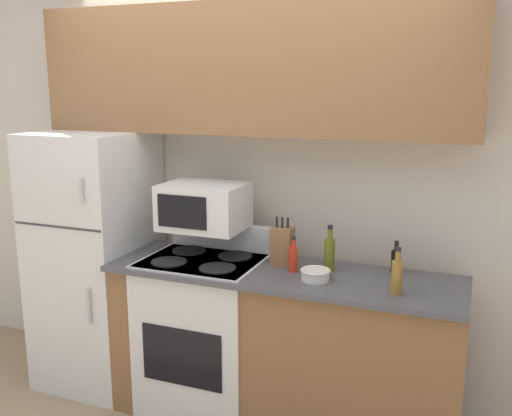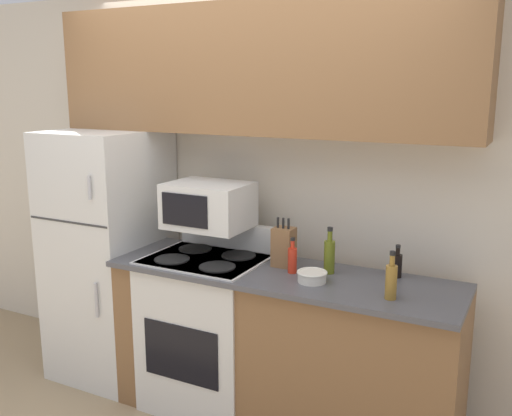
{
  "view_description": "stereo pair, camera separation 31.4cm",
  "coord_description": "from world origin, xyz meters",
  "px_view_note": "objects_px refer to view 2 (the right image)",
  "views": [
    {
      "loc": [
        1.3,
        -2.6,
        1.95
      ],
      "look_at": [
        0.17,
        0.25,
        1.28
      ],
      "focal_mm": 40.0,
      "sensor_mm": 36.0,
      "label": 1
    },
    {
      "loc": [
        1.58,
        -2.47,
        1.95
      ],
      "look_at": [
        0.17,
        0.25,
        1.28
      ],
      "focal_mm": 40.0,
      "sensor_mm": 36.0,
      "label": 2
    }
  ],
  "objects_px": {
    "bottle_vinegar": "(391,280)",
    "bottle_olive_oil": "(329,255)",
    "knife_block": "(284,247)",
    "bottle_hot_sauce": "(292,259)",
    "stove": "(207,329)",
    "refrigerator": "(110,254)",
    "microwave": "(209,205)",
    "bowl": "(312,276)",
    "bottle_soy_sauce": "(397,265)"
  },
  "relations": [
    {
      "from": "bottle_vinegar",
      "to": "bottle_olive_oil",
      "type": "distance_m",
      "value": 0.46
    },
    {
      "from": "bottle_olive_oil",
      "to": "knife_block",
      "type": "bearing_deg",
      "value": -179.67
    },
    {
      "from": "bottle_vinegar",
      "to": "bottle_hot_sauce",
      "type": "distance_m",
      "value": 0.6
    },
    {
      "from": "stove",
      "to": "knife_block",
      "type": "distance_m",
      "value": 0.73
    },
    {
      "from": "refrigerator",
      "to": "microwave",
      "type": "bearing_deg",
      "value": 0.32
    },
    {
      "from": "microwave",
      "to": "bottle_hot_sauce",
      "type": "xyz_separation_m",
      "value": [
        0.58,
        -0.08,
        -0.23
      ]
    },
    {
      "from": "knife_block",
      "to": "bottle_hot_sauce",
      "type": "distance_m",
      "value": 0.13
    },
    {
      "from": "bottle_olive_oil",
      "to": "bottle_hot_sauce",
      "type": "bearing_deg",
      "value": -153.97
    },
    {
      "from": "microwave",
      "to": "bowl",
      "type": "distance_m",
      "value": 0.8
    },
    {
      "from": "bottle_hot_sauce",
      "to": "bottle_soy_sauce",
      "type": "bearing_deg",
      "value": 19.81
    },
    {
      "from": "microwave",
      "to": "bottle_vinegar",
      "type": "xyz_separation_m",
      "value": [
        1.16,
        -0.22,
        -0.22
      ]
    },
    {
      "from": "bowl",
      "to": "refrigerator",
      "type": "bearing_deg",
      "value": 173.97
    },
    {
      "from": "bottle_soy_sauce",
      "to": "bottle_vinegar",
      "type": "distance_m",
      "value": 0.34
    },
    {
      "from": "bottle_hot_sauce",
      "to": "bottle_olive_oil",
      "type": "distance_m",
      "value": 0.2
    },
    {
      "from": "bottle_soy_sauce",
      "to": "bottle_hot_sauce",
      "type": "bearing_deg",
      "value": -160.19
    },
    {
      "from": "bottle_vinegar",
      "to": "bottle_hot_sauce",
      "type": "relative_size",
      "value": 1.2
    },
    {
      "from": "bottle_olive_oil",
      "to": "bottle_soy_sauce",
      "type": "bearing_deg",
      "value": 16.35
    },
    {
      "from": "microwave",
      "to": "knife_block",
      "type": "xyz_separation_m",
      "value": [
        0.49,
        0.01,
        -0.2
      ]
    },
    {
      "from": "microwave",
      "to": "knife_block",
      "type": "bearing_deg",
      "value": 1.37
    },
    {
      "from": "bottle_vinegar",
      "to": "bottle_hot_sauce",
      "type": "height_order",
      "value": "bottle_vinegar"
    },
    {
      "from": "stove",
      "to": "bottle_soy_sauce",
      "type": "bearing_deg",
      "value": 10.59
    },
    {
      "from": "bottle_olive_oil",
      "to": "stove",
      "type": "bearing_deg",
      "value": -172.22
    },
    {
      "from": "bottle_vinegar",
      "to": "microwave",
      "type": "bearing_deg",
      "value": 169.46
    },
    {
      "from": "refrigerator",
      "to": "bottle_vinegar",
      "type": "distance_m",
      "value": 1.98
    },
    {
      "from": "refrigerator",
      "to": "knife_block",
      "type": "relative_size",
      "value": 5.84
    },
    {
      "from": "refrigerator",
      "to": "knife_block",
      "type": "distance_m",
      "value": 1.3
    },
    {
      "from": "microwave",
      "to": "bottle_olive_oil",
      "type": "height_order",
      "value": "microwave"
    },
    {
      "from": "knife_block",
      "to": "bottle_vinegar",
      "type": "height_order",
      "value": "knife_block"
    },
    {
      "from": "microwave",
      "to": "bottle_soy_sauce",
      "type": "relative_size",
      "value": 2.68
    },
    {
      "from": "refrigerator",
      "to": "bottle_hot_sauce",
      "type": "xyz_separation_m",
      "value": [
        1.38,
        -0.07,
        0.18
      ]
    },
    {
      "from": "stove",
      "to": "bottle_vinegar",
      "type": "height_order",
      "value": "bottle_vinegar"
    },
    {
      "from": "bowl",
      "to": "bottle_olive_oil",
      "type": "xyz_separation_m",
      "value": [
        0.03,
        0.18,
        0.07
      ]
    },
    {
      "from": "microwave",
      "to": "knife_block",
      "type": "relative_size",
      "value": 1.69
    },
    {
      "from": "bowl",
      "to": "knife_block",
      "type": "bearing_deg",
      "value": 144.12
    },
    {
      "from": "stove",
      "to": "bottle_soy_sauce",
      "type": "height_order",
      "value": "bottle_soy_sauce"
    },
    {
      "from": "bottle_vinegar",
      "to": "bowl",
      "type": "bearing_deg",
      "value": 173.21
    },
    {
      "from": "refrigerator",
      "to": "bottle_hot_sauce",
      "type": "bearing_deg",
      "value": -2.96
    },
    {
      "from": "bowl",
      "to": "bottle_hot_sauce",
      "type": "xyz_separation_m",
      "value": [
        -0.15,
        0.09,
        0.05
      ]
    },
    {
      "from": "bottle_soy_sauce",
      "to": "bowl",
      "type": "bearing_deg",
      "value": -143.31
    },
    {
      "from": "knife_block",
      "to": "bottle_hot_sauce",
      "type": "height_order",
      "value": "knife_block"
    },
    {
      "from": "stove",
      "to": "bottle_hot_sauce",
      "type": "height_order",
      "value": "bottle_hot_sauce"
    },
    {
      "from": "microwave",
      "to": "bowl",
      "type": "relative_size",
      "value": 2.97
    },
    {
      "from": "knife_block",
      "to": "bottle_vinegar",
      "type": "bearing_deg",
      "value": -18.73
    },
    {
      "from": "refrigerator",
      "to": "microwave",
      "type": "xyz_separation_m",
      "value": [
        0.79,
        0.0,
        0.41
      ]
    },
    {
      "from": "bottle_hot_sauce",
      "to": "microwave",
      "type": "bearing_deg",
      "value": 172.64
    },
    {
      "from": "stove",
      "to": "microwave",
      "type": "distance_m",
      "value": 0.76
    },
    {
      "from": "microwave",
      "to": "bottle_vinegar",
      "type": "distance_m",
      "value": 1.2
    },
    {
      "from": "bottle_soy_sauce",
      "to": "microwave",
      "type": "bearing_deg",
      "value": -174.08
    },
    {
      "from": "microwave",
      "to": "bottle_olive_oil",
      "type": "xyz_separation_m",
      "value": [
        0.77,
        0.01,
        -0.21
      ]
    },
    {
      "from": "bowl",
      "to": "bottle_hot_sauce",
      "type": "relative_size",
      "value": 0.81
    }
  ]
}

